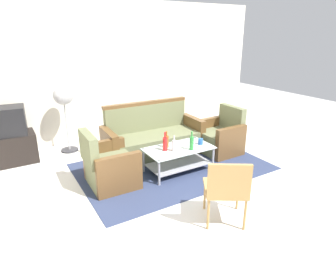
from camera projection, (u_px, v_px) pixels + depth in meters
ground_plane at (216, 189)px, 4.27m from camera, size 14.00×14.00×0.00m
wall_back at (128, 70)px, 6.28m from camera, size 6.52×0.12×2.80m
rug at (172, 166)px, 4.98m from camera, size 3.07×2.02×0.01m
couch at (153, 139)px, 5.35m from camera, size 1.82×0.79×0.96m
armchair_left at (109, 167)px, 4.32m from camera, size 0.71×0.77×0.85m
armchair_right at (220, 138)px, 5.52m from camera, size 0.71×0.77×0.85m
coffee_table at (179, 156)px, 4.75m from camera, size 1.10×0.60×0.40m
bottle_red at (165, 144)px, 4.57m from camera, size 0.07×0.07×0.30m
bottle_green at (192, 143)px, 4.60m from camera, size 0.07×0.07×0.31m
bottle_clear at (174, 145)px, 4.55m from camera, size 0.06×0.06×0.25m
bottle_brown at (166, 141)px, 4.69m from camera, size 0.07×0.07×0.27m
cup at (201, 141)px, 4.84m from camera, size 0.08×0.08×0.10m
tv_stand at (11, 149)px, 5.06m from camera, size 0.80×0.50×0.52m
television at (6, 121)px, 4.90m from camera, size 0.64×0.51×0.48m
pedestal_fan at (64, 99)px, 5.32m from camera, size 0.36×0.36×1.27m
wicker_chair at (227, 187)px, 3.36m from camera, size 0.66×0.66×0.84m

